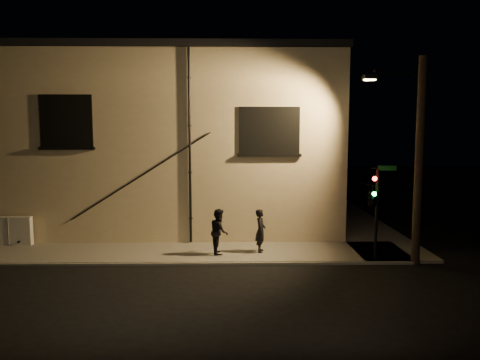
{
  "coord_description": "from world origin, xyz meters",
  "views": [
    {
      "loc": [
        -0.04,
        -17.05,
        5.1
      ],
      "look_at": [
        0.32,
        1.8,
        3.0
      ],
      "focal_mm": 35.0,
      "sensor_mm": 36.0,
      "label": 1
    }
  ],
  "objects_px": {
    "utility_cabinet": "(10,231)",
    "pedestrian_b": "(219,231)",
    "streetlamp_pole": "(417,157)",
    "pedestrian_a": "(261,231)",
    "traffic_signal": "(373,197)"
  },
  "relations": [
    {
      "from": "pedestrian_b",
      "to": "pedestrian_a",
      "type": "bearing_deg",
      "value": -87.12
    },
    {
      "from": "utility_cabinet",
      "to": "pedestrian_a",
      "type": "xyz_separation_m",
      "value": [
        10.64,
        -1.3,
        0.26
      ]
    },
    {
      "from": "pedestrian_a",
      "to": "traffic_signal",
      "type": "bearing_deg",
      "value": -98.68
    },
    {
      "from": "pedestrian_b",
      "to": "streetlamp_pole",
      "type": "relative_size",
      "value": 0.23
    },
    {
      "from": "pedestrian_b",
      "to": "utility_cabinet",
      "type": "bearing_deg",
      "value": 74.36
    },
    {
      "from": "utility_cabinet",
      "to": "traffic_signal",
      "type": "distance_m",
      "value": 15.08
    },
    {
      "from": "utility_cabinet",
      "to": "pedestrian_b",
      "type": "relative_size",
      "value": 1.03
    },
    {
      "from": "utility_cabinet",
      "to": "streetlamp_pole",
      "type": "height_order",
      "value": "streetlamp_pole"
    },
    {
      "from": "pedestrian_a",
      "to": "traffic_signal",
      "type": "distance_m",
      "value": 4.57
    },
    {
      "from": "traffic_signal",
      "to": "streetlamp_pole",
      "type": "distance_m",
      "value": 2.18
    },
    {
      "from": "pedestrian_a",
      "to": "utility_cabinet",
      "type": "bearing_deg",
      "value": 90.74
    },
    {
      "from": "pedestrian_a",
      "to": "traffic_signal",
      "type": "xyz_separation_m",
      "value": [
        4.12,
        -1.21,
        1.54
      ]
    },
    {
      "from": "pedestrian_b",
      "to": "traffic_signal",
      "type": "height_order",
      "value": "traffic_signal"
    },
    {
      "from": "traffic_signal",
      "to": "pedestrian_a",
      "type": "bearing_deg",
      "value": 163.61
    },
    {
      "from": "utility_cabinet",
      "to": "pedestrian_a",
      "type": "relative_size",
      "value": 1.07
    }
  ]
}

